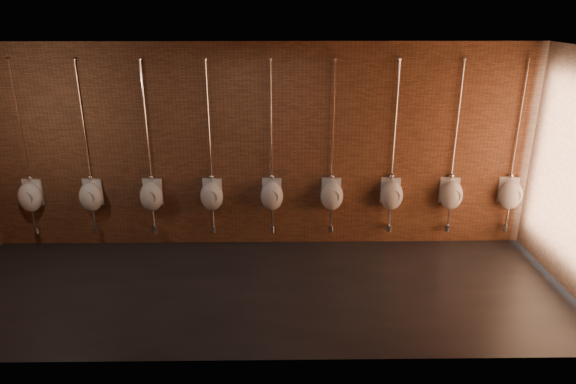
# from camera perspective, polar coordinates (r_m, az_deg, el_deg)

# --- Properties ---
(ground) EXTENTS (8.50, 8.50, 0.00)m
(ground) POSITION_cam_1_polar(r_m,az_deg,el_deg) (7.22, -3.38, -10.74)
(ground) COLOR black
(ground) RESTS_ON ground
(room_shell) EXTENTS (8.54, 3.04, 3.22)m
(room_shell) POSITION_cam_1_polar(r_m,az_deg,el_deg) (6.42, -3.74, 4.85)
(room_shell) COLOR black
(room_shell) RESTS_ON ground
(urinal_0) EXTENTS (0.40, 0.36, 2.71)m
(urinal_0) POSITION_cam_1_polar(r_m,az_deg,el_deg) (8.98, -26.72, -0.39)
(urinal_0) COLOR white
(urinal_0) RESTS_ON ground
(urinal_1) EXTENTS (0.40, 0.36, 2.71)m
(urinal_1) POSITION_cam_1_polar(r_m,az_deg,el_deg) (8.60, -21.05, -0.38)
(urinal_1) COLOR white
(urinal_1) RESTS_ON ground
(urinal_2) EXTENTS (0.40, 0.36, 2.71)m
(urinal_2) POSITION_cam_1_polar(r_m,az_deg,el_deg) (8.32, -14.94, -0.36)
(urinal_2) COLOR white
(urinal_2) RESTS_ON ground
(urinal_3) EXTENTS (0.40, 0.36, 2.71)m
(urinal_3) POSITION_cam_1_polar(r_m,az_deg,el_deg) (8.14, -8.47, -0.33)
(urinal_3) COLOR white
(urinal_3) RESTS_ON ground
(urinal_4) EXTENTS (0.40, 0.36, 2.71)m
(urinal_4) POSITION_cam_1_polar(r_m,az_deg,el_deg) (8.07, -1.81, -0.30)
(urinal_4) COLOR white
(urinal_4) RESTS_ON ground
(urinal_5) EXTENTS (0.40, 0.36, 2.71)m
(urinal_5) POSITION_cam_1_polar(r_m,az_deg,el_deg) (8.11, 4.89, -0.27)
(urinal_5) COLOR white
(urinal_5) RESTS_ON ground
(urinal_6) EXTENTS (0.40, 0.36, 2.71)m
(urinal_6) POSITION_cam_1_polar(r_m,az_deg,el_deg) (8.26, 11.43, -0.23)
(urinal_6) COLOR white
(urinal_6) RESTS_ON ground
(urinal_7) EXTENTS (0.40, 0.36, 2.71)m
(urinal_7) POSITION_cam_1_polar(r_m,az_deg,el_deg) (8.51, 17.67, -0.20)
(urinal_7) COLOR white
(urinal_7) RESTS_ON ground
(urinal_8) EXTENTS (0.40, 0.36, 2.71)m
(urinal_8) POSITION_cam_1_polar(r_m,az_deg,el_deg) (8.85, 23.48, -0.16)
(urinal_8) COLOR white
(urinal_8) RESTS_ON ground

